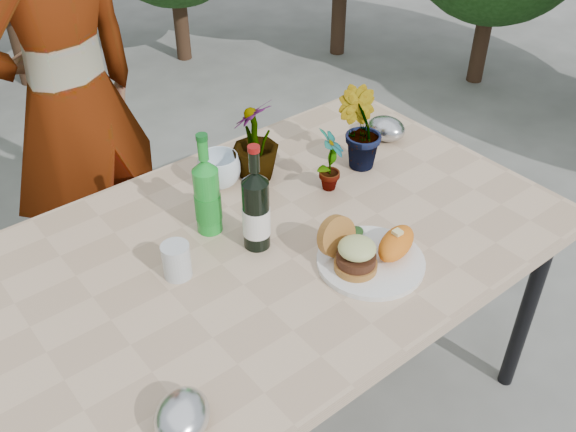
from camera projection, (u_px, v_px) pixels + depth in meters
ground at (273, 409)px, 2.19m from camera, size 80.00×80.00×0.00m
patio_table at (270, 256)px, 1.77m from camera, size 1.60×1.00×0.75m
dinner_plate at (371, 261)px, 1.65m from camera, size 0.28×0.28×0.01m
burger_stack at (351, 251)px, 1.61m from camera, size 0.11×0.16×0.11m
sweet_potato at (396, 243)px, 1.65m from camera, size 0.17×0.12×0.06m
grilled_veg at (351, 235)px, 1.71m from camera, size 0.08×0.05×0.03m
wine_bottle at (256, 211)px, 1.65m from camera, size 0.07×0.07×0.31m
sparkling_water at (207, 197)px, 1.71m from camera, size 0.07×0.07×0.30m
plastic_cup at (177, 261)px, 1.60m from camera, size 0.07×0.07×0.09m
seedling_left at (330, 160)px, 1.86m from camera, size 0.13×0.13×0.20m
seedling_mid at (359, 129)px, 1.95m from camera, size 0.16×0.17×0.26m
seedling_right at (255, 140)px, 1.91m from camera, size 0.19×0.19×0.25m
blue_bowl at (219, 170)px, 1.91m from camera, size 0.13×0.13×0.10m
foil_packet_left at (182, 416)px, 1.25m from camera, size 0.17×0.17×0.08m
foil_packet_right at (386, 129)px, 2.14m from camera, size 0.14×0.15×0.08m
person at (71, 103)px, 2.15m from camera, size 0.71×0.56×1.70m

